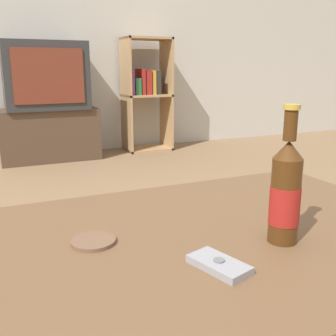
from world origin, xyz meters
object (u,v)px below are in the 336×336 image
(tv_stand, at_px, (50,134))
(beer_bottle, at_px, (285,193))
(cell_phone, at_px, (219,264))
(television, at_px, (45,76))
(bookshelf, at_px, (146,91))

(tv_stand, relative_size, beer_bottle, 2.86)
(tv_stand, xyz_separation_m, cell_phone, (-0.09, -2.90, 0.21))
(television, relative_size, cell_phone, 5.26)
(tv_stand, bearing_deg, bookshelf, 3.23)
(bookshelf, relative_size, beer_bottle, 3.68)
(television, height_order, bookshelf, bookshelf)
(tv_stand, height_order, beer_bottle, beer_bottle)
(tv_stand, distance_m, beer_bottle, 2.87)
(television, bearing_deg, bookshelf, 3.48)
(bookshelf, relative_size, cell_phone, 8.31)
(television, height_order, cell_phone, television)
(cell_phone, bearing_deg, bookshelf, 54.77)
(television, distance_m, bookshelf, 0.92)
(television, bearing_deg, cell_phone, -91.71)
(tv_stand, distance_m, cell_phone, 2.91)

